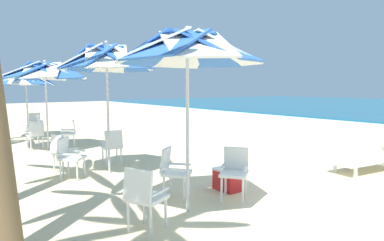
% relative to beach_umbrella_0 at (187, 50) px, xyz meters
% --- Properties ---
extents(ground_plane, '(80.00, 80.00, 0.00)m').
position_rel_beach_umbrella_0_xyz_m(ground_plane, '(0.52, 2.81, -2.42)').
color(ground_plane, beige).
extents(beach_umbrella_0, '(2.22, 2.22, 2.77)m').
position_rel_beach_umbrella_0_xyz_m(beach_umbrella_0, '(0.00, 0.00, 0.00)').
color(beach_umbrella_0, silver).
rests_on(beach_umbrella_0, ground).
extents(plastic_chair_0, '(0.63, 0.63, 0.87)m').
position_rel_beach_umbrella_0_xyz_m(plastic_chair_0, '(-0.66, 0.18, -1.93)').
color(plastic_chair_0, white).
rests_on(plastic_chair_0, ground).
extents(plastic_chair_1, '(0.59, 0.61, 0.87)m').
position_rel_beach_umbrella_0_xyz_m(plastic_chair_1, '(0.24, -0.88, -1.93)').
color(plastic_chair_1, white).
rests_on(plastic_chair_1, ground).
extents(plastic_chair_2, '(0.62, 0.63, 0.87)m').
position_rel_beach_umbrella_0_xyz_m(plastic_chair_2, '(-0.02, 1.01, -1.93)').
color(plastic_chair_2, white).
rests_on(plastic_chair_2, ground).
extents(beach_umbrella_1, '(2.12, 2.12, 2.88)m').
position_rel_beach_umbrella_0_xyz_m(beach_umbrella_1, '(-2.92, -0.00, 0.05)').
color(beach_umbrella_1, silver).
rests_on(beach_umbrella_1, ground).
extents(plastic_chair_3, '(0.52, 0.50, 0.87)m').
position_rel_beach_umbrella_0_xyz_m(plastic_chair_3, '(-3.57, 0.37, -1.93)').
color(plastic_chair_3, white).
rests_on(plastic_chair_3, ground).
extents(plastic_chair_4, '(0.63, 0.63, 0.87)m').
position_rel_beach_umbrella_0_xyz_m(plastic_chair_4, '(-2.97, -0.85, -1.93)').
color(plastic_chair_4, white).
rests_on(plastic_chair_4, ground).
extents(plastic_chair_5, '(0.54, 0.57, 0.87)m').
position_rel_beach_umbrella_0_xyz_m(plastic_chair_5, '(-3.54, -0.82, -1.93)').
color(plastic_chair_5, white).
rests_on(plastic_chair_5, ground).
extents(beach_umbrella_2, '(2.50, 2.50, 2.69)m').
position_rel_beach_umbrella_0_xyz_m(beach_umbrella_2, '(-6.63, -0.35, -0.08)').
color(beach_umbrella_2, silver).
rests_on(beach_umbrella_2, ground).
extents(plastic_chair_6, '(0.55, 0.57, 0.87)m').
position_rel_beach_umbrella_0_xyz_m(plastic_chair_6, '(-6.58, 0.29, -1.93)').
color(plastic_chair_6, white).
rests_on(plastic_chair_6, ground).
extents(plastic_chair_7, '(0.51, 0.49, 0.87)m').
position_rel_beach_umbrella_0_xyz_m(plastic_chair_7, '(-6.91, -0.64, -1.93)').
color(plastic_chair_7, white).
rests_on(plastic_chair_7, ground).
extents(beach_umbrella_3, '(2.03, 2.03, 2.55)m').
position_rel_beach_umbrella_0_xyz_m(beach_umbrella_3, '(-9.70, -0.29, -0.24)').
color(beach_umbrella_3, silver).
rests_on(beach_umbrella_3, ground).
extents(plastic_chair_8, '(0.47, 0.44, 0.87)m').
position_rel_beach_umbrella_0_xyz_m(plastic_chair_8, '(-10.41, 0.12, -1.93)').
color(plastic_chair_8, white).
rests_on(plastic_chair_8, ground).
extents(plastic_chair_9, '(0.57, 0.59, 0.87)m').
position_rel_beach_umbrella_0_xyz_m(plastic_chair_9, '(-8.89, -0.22, -1.93)').
color(plastic_chair_9, white).
rests_on(plastic_chair_9, ground).
extents(sun_lounger_1, '(0.94, 2.21, 0.62)m').
position_rel_beach_umbrella_0_xyz_m(sun_lounger_1, '(0.44, 4.85, -2.14)').
color(sun_lounger_1, white).
rests_on(sun_lounger_1, ground).
extents(cooler_box, '(0.50, 0.34, 0.40)m').
position_rel_beach_umbrella_0_xyz_m(cooler_box, '(-0.42, 1.22, -2.22)').
color(cooler_box, red).
rests_on(cooler_box, ground).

